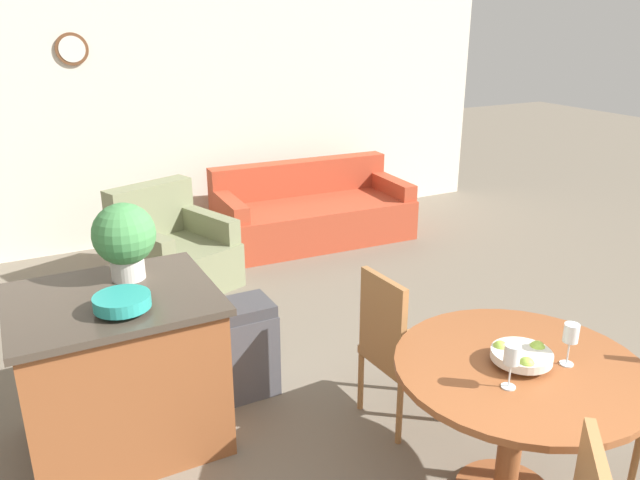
{
  "coord_description": "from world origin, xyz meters",
  "views": [
    {
      "loc": [
        -1.52,
        -0.73,
        2.32
      ],
      "look_at": [
        0.18,
        2.53,
        0.98
      ],
      "focal_mm": 35.0,
      "sensor_mm": 36.0,
      "label": 1
    }
  ],
  "objects": [
    {
      "name": "wine_glass_left",
      "position": [
        0.29,
        0.97,
        0.93
      ],
      "size": [
        0.07,
        0.07,
        0.21
      ],
      "color": "silver",
      "rests_on": "dining_table"
    },
    {
      "name": "couch",
      "position": [
        1.37,
        5.02,
        0.28
      ],
      "size": [
        2.08,
        1.05,
        0.79
      ],
      "rotation": [
        0.0,
        0.0,
        -0.04
      ],
      "color": "#B24228",
      "rests_on": "ground_plane"
    },
    {
      "name": "trash_bin",
      "position": [
        -0.32,
        2.59,
        0.31
      ],
      "size": [
        0.34,
        0.31,
        0.63
      ],
      "color": "#47474C",
      "rests_on": "ground_plane"
    },
    {
      "name": "armchair",
      "position": [
        -0.29,
        4.5,
        0.3
      ],
      "size": [
        1.07,
        1.14,
        0.88
      ],
      "rotation": [
        0.0,
        0.0,
        0.34
      ],
      "color": "#7A7F5B",
      "rests_on": "ground_plane"
    },
    {
      "name": "wall_back",
      "position": [
        -0.0,
        5.79,
        1.35
      ],
      "size": [
        8.0,
        0.09,
        2.7
      ],
      "color": "silver",
      "rests_on": "ground_plane"
    },
    {
      "name": "dining_chair_far_side",
      "position": [
        0.35,
        1.89,
        0.51
      ],
      "size": [
        0.44,
        0.44,
        0.96
      ],
      "rotation": [
        0.0,
        0.0,
        4.77
      ],
      "color": "#9E6B3D",
      "rests_on": "ground_plane"
    },
    {
      "name": "dining_table",
      "position": [
        0.47,
        1.08,
        0.6
      ],
      "size": [
        1.17,
        1.17,
        0.78
      ],
      "color": "brown",
      "rests_on": "ground_plane"
    },
    {
      "name": "wine_glass_right",
      "position": [
        0.67,
        0.98,
        0.93
      ],
      "size": [
        0.07,
        0.07,
        0.21
      ],
      "color": "silver",
      "rests_on": "dining_table"
    },
    {
      "name": "kitchen_island",
      "position": [
        -1.12,
        2.45,
        0.46
      ],
      "size": [
        1.07,
        0.9,
        0.91
      ],
      "color": "brown",
      "rests_on": "ground_plane"
    },
    {
      "name": "potted_plant",
      "position": [
        -0.99,
        2.64,
        1.15
      ],
      "size": [
        0.35,
        0.35,
        0.44
      ],
      "color": "beige",
      "rests_on": "kitchen_island"
    },
    {
      "name": "teal_bowl",
      "position": [
        -1.1,
        2.23,
        0.96
      ],
      "size": [
        0.28,
        0.28,
        0.09
      ],
      "color": "teal",
      "rests_on": "kitchen_island"
    },
    {
      "name": "fruit_bowl",
      "position": [
        0.47,
        1.08,
        0.83
      ],
      "size": [
        0.28,
        0.28,
        0.1
      ],
      "color": "silver",
      "rests_on": "dining_table"
    }
  ]
}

